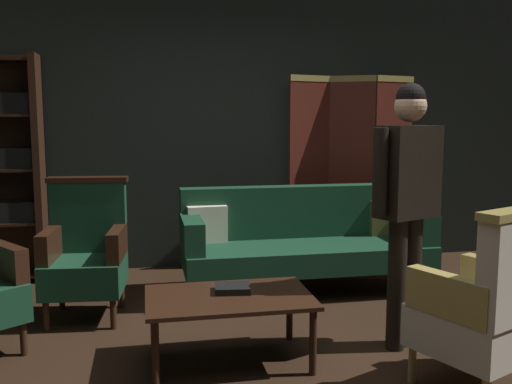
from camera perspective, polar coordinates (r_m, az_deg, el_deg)
ground_plane at (r=3.62m, az=2.56°, el=-16.78°), size 10.00×10.00×0.00m
back_wall at (r=5.71m, az=-3.23°, el=6.62°), size 7.20×0.10×2.80m
folding_screen at (r=5.76m, az=9.56°, el=2.41°), size 1.30×0.25×1.90m
velvet_couch at (r=4.95m, az=4.80°, el=-4.60°), size 2.12×0.78×0.88m
coffee_table at (r=3.49m, az=-2.74°, el=-11.11°), size 1.00×0.64×0.42m
armchair_gilt_accent at (r=3.32m, az=22.33°, el=-10.57°), size 0.76×0.76×1.04m
armchair_wing_left at (r=4.42m, az=-16.79°, el=-5.85°), size 0.63×0.63×1.04m
standing_figure at (r=3.70m, az=15.04°, el=0.06°), size 0.55×0.35×1.70m
book_black_cloth at (r=3.54m, az=-2.39°, el=-9.70°), size 0.23×0.21×0.04m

